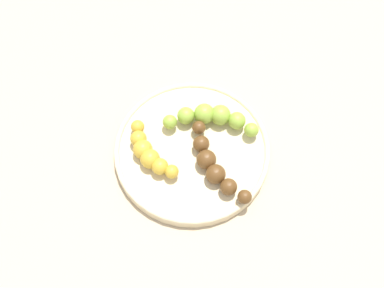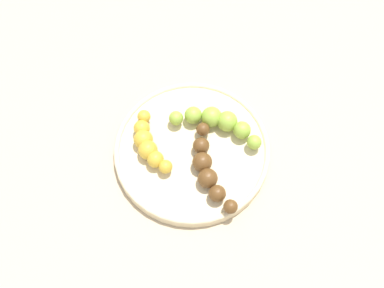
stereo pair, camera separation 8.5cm
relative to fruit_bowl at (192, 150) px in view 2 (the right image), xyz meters
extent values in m
plane|color=tan|center=(0.00, 0.00, -0.01)|extent=(2.40, 2.40, 0.00)
cylinder|color=beige|center=(0.00, 0.00, 0.00)|extent=(0.28, 0.28, 0.02)
torus|color=beige|center=(0.00, 0.00, 0.01)|extent=(0.28, 0.28, 0.01)
sphere|color=#593819|center=(0.00, -0.04, 0.02)|extent=(0.02, 0.02, 0.02)
sphere|color=#593819|center=(-0.01, -0.01, 0.02)|extent=(0.03, 0.03, 0.03)
sphere|color=#593819|center=(-0.03, 0.02, 0.02)|extent=(0.03, 0.03, 0.03)
sphere|color=#593819|center=(-0.06, 0.04, 0.02)|extent=(0.03, 0.03, 0.03)
sphere|color=#593819|center=(-0.08, 0.05, 0.02)|extent=(0.03, 0.03, 0.03)
sphere|color=#593819|center=(-0.11, 0.06, 0.02)|extent=(0.02, 0.02, 0.02)
sphere|color=#8CAD38|center=(-0.09, -0.06, 0.03)|extent=(0.03, 0.03, 0.03)
sphere|color=#8CAD38|center=(-0.06, -0.07, 0.03)|extent=(0.03, 0.03, 0.03)
sphere|color=#8CAD38|center=(-0.03, -0.07, 0.03)|extent=(0.04, 0.04, 0.04)
sphere|color=#8CAD38|center=(0.00, -0.06, 0.03)|extent=(0.04, 0.04, 0.04)
sphere|color=#8CAD38|center=(0.03, -0.05, 0.03)|extent=(0.03, 0.03, 0.03)
sphere|color=#8CAD38|center=(0.05, -0.03, 0.03)|extent=(0.03, 0.03, 0.03)
sphere|color=gold|center=(0.10, 0.00, 0.02)|extent=(0.02, 0.02, 0.02)
sphere|color=gold|center=(0.09, 0.02, 0.02)|extent=(0.03, 0.03, 0.03)
sphere|color=gold|center=(0.08, 0.04, 0.02)|extent=(0.03, 0.03, 0.03)
sphere|color=gold|center=(0.06, 0.05, 0.02)|extent=(0.03, 0.03, 0.03)
sphere|color=gold|center=(0.04, 0.06, 0.02)|extent=(0.03, 0.03, 0.03)
sphere|color=gold|center=(0.01, 0.06, 0.02)|extent=(0.02, 0.02, 0.02)
camera|label=1|loc=(-0.13, 0.36, 0.79)|focal=46.27mm
camera|label=2|loc=(-0.21, 0.32, 0.79)|focal=46.27mm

